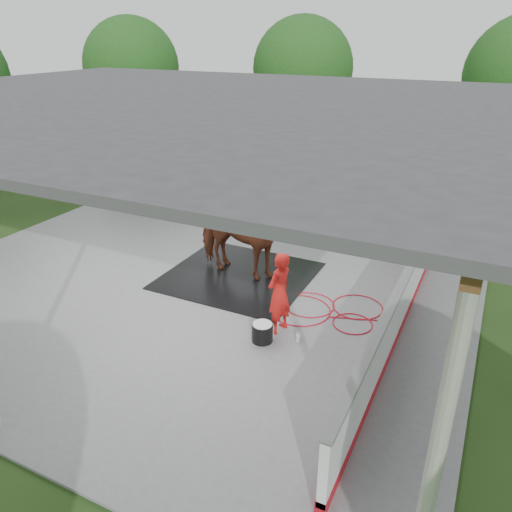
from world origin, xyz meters
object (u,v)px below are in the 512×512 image
at_px(handler, 279,293).
at_px(dasher_board, 397,315).
at_px(wash_bucket, 262,332).
at_px(horse, 238,237).

bearing_deg(handler, dasher_board, 120.45).
bearing_deg(wash_bucket, handler, 75.16).
height_order(horse, wash_bucket, horse).
height_order(handler, wash_bucket, handler).
bearing_deg(handler, horse, -120.17).
bearing_deg(horse, dasher_board, -102.09).
relative_size(dasher_board, horse, 3.56).
bearing_deg(dasher_board, handler, -163.36).
bearing_deg(wash_bucket, dasher_board, 26.20).
xyz_separation_m(dasher_board, horse, (-3.76, 1.07, 0.43)).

